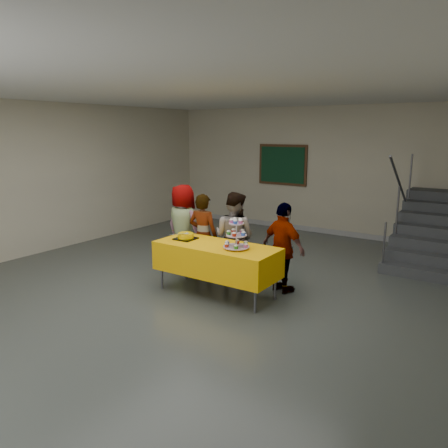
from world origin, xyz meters
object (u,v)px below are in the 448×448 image
Objects in this scene: staircase at (436,234)px; schoolchild_a at (183,227)px; schoolchild_c at (234,237)px; schoolchild_d at (283,248)px; bear_cake at (186,235)px; cupcake_stand at (236,236)px; bake_table at (217,259)px; noticeboard at (283,165)px; schoolchild_b at (203,235)px.

schoolchild_a is at bearing -138.37° from staircase.
schoolchild_a is at bearing -1.03° from schoolchild_c.
schoolchild_a is at bearing 16.15° from schoolchild_d.
schoolchild_c is at bearing 53.47° from bear_cake.
cupcake_stand is at bearing -117.65° from staircase.
schoolchild_a reaches higher than bake_table.
noticeboard is at bearing -73.74° from schoolchild_c.
noticeboard is (-2.08, 4.08, 0.91)m from schoolchild_d.
bear_cake is (-0.96, 0.03, -0.12)m from cupcake_stand.
bake_table is 1.02m from schoolchild_d.
bake_table is at bearing 99.65° from schoolchild_c.
staircase reaches higher than schoolchild_b.
schoolchild_d is at bearing -62.98° from noticeboard.
schoolchild_a is 4.84m from staircase.
cupcake_stand is 1.21m from schoolchild_b.
bake_table is 5.01m from noticeboard.
noticeboard is (-0.63, 4.16, 0.89)m from schoolchild_b.
staircase is (3.61, 3.21, -0.27)m from schoolchild_a.
bear_cake is at bearing 41.92° from schoolchild_d.
bear_cake is at bearing -81.51° from noticeboard.
bear_cake is at bearing 178.04° from cupcake_stand.
schoolchild_b is 1.45m from schoolchild_d.
bear_cake is 4.83m from noticeboard.
schoolchild_c is (-0.11, 0.66, 0.18)m from bake_table.
schoolchild_d is (0.90, -0.02, -0.04)m from schoolchild_c.
staircase is at bearing 52.19° from bear_cake.
schoolchild_d is 4.67m from noticeboard.
schoolchild_d reaches higher than cupcake_stand.
schoolchild_a reaches higher than schoolchild_d.
schoolchild_c is (1.08, -0.02, -0.02)m from schoolchild_a.
schoolchild_a is 1.03× the size of schoolchild_c.
schoolchild_b reaches higher than schoolchild_d.
schoolchild_b reaches higher than bake_table.
schoolchild_d is (1.98, -0.04, -0.07)m from schoolchild_a.
schoolchild_c is 0.90m from schoolchild_d.
schoolchild_b is at bearing 10.00° from schoolchild_c.
bear_cake is (-0.60, 0.01, 0.27)m from bake_table.
staircase reaches higher than cupcake_stand.
staircase reaches higher than schoolchild_d.
schoolchild_b is (-0.67, 0.57, 0.15)m from bake_table.
schoolchild_d reaches higher than bear_cake.
staircase is (3.08, 3.32, -0.22)m from schoolchild_b.
schoolchild_c reaches higher than schoolchild_d.
noticeboard is (-0.70, 4.71, 0.77)m from bear_cake.
schoolchild_c is (0.48, 0.65, -0.09)m from bear_cake.
staircase is (3.01, 3.88, -0.34)m from bear_cake.
bear_cake is 0.57m from schoolchild_b.
schoolchild_b is 0.96× the size of schoolchild_c.
schoolchild_d is at bearing 39.43° from bake_table.
staircase is (2.41, 3.89, -0.07)m from bake_table.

